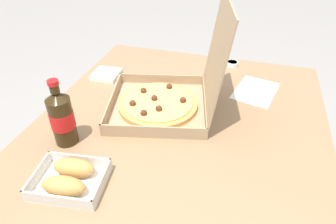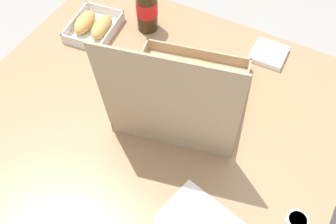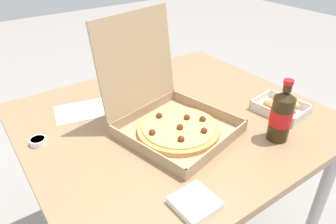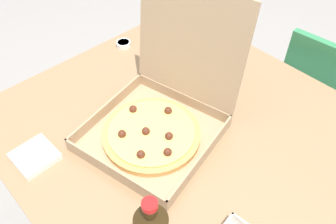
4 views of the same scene
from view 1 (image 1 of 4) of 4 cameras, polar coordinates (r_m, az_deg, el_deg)
dining_table at (r=1.11m, az=2.40°, el=-5.03°), size 1.11×1.00×0.75m
pizza_box_open at (r=1.09m, az=0.05°, el=3.13°), size 0.43×0.47×0.39m
bread_side_box at (r=0.87m, az=-18.30°, el=-11.82°), size 0.17×0.21×0.06m
cola_bottle at (r=0.97m, az=-19.57°, el=-0.98°), size 0.07×0.07×0.22m
paper_menu at (r=1.27m, az=16.33°, el=3.85°), size 0.24×0.19×0.00m
napkin_pile at (r=1.35m, az=-11.67°, el=7.03°), size 0.11×0.11×0.02m
dipping_sauce_cup at (r=1.44m, az=12.14°, el=9.04°), size 0.06×0.06×0.02m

